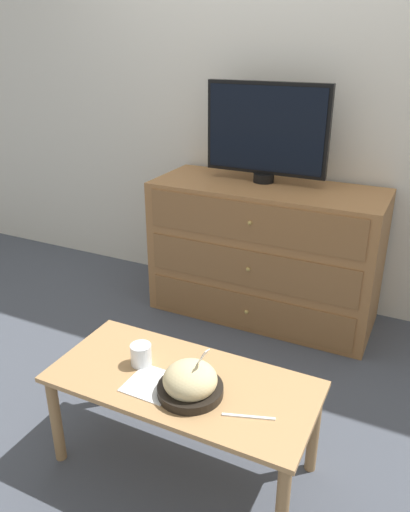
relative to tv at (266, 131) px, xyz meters
name	(u,v)px	position (x,y,z in m)	size (l,w,h in m)	color
ground_plane	(269,291)	(0.00, 0.22, -1.11)	(12.00, 12.00, 0.00)	#474C56
wall_back	(282,92)	(0.00, 0.24, 0.19)	(12.00, 0.05, 2.60)	silver
dresser	(264,252)	(0.05, -0.07, -0.70)	(1.33, 0.54, 0.82)	#9E6B3D
tv	(266,131)	(0.00, 0.00, 0.00)	(0.71, 0.12, 0.56)	black
coffee_table	(182,393)	(0.19, -1.37, -0.76)	(1.01, 0.47, 0.42)	tan
takeout_bowl	(190,383)	(0.26, -1.42, -0.65)	(0.24, 0.24, 0.20)	black
drink_cup	(140,355)	(0.00, -1.35, -0.66)	(0.08, 0.08, 0.09)	#9E6638
napkin	(152,384)	(0.10, -1.44, -0.70)	(0.19, 0.19, 0.00)	white
knife	(248,417)	(0.49, -1.45, -0.69)	(0.18, 0.07, 0.01)	white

